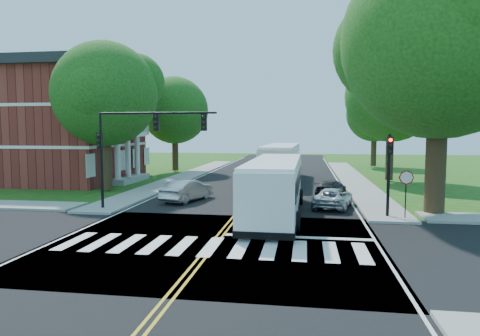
% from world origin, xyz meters
% --- Properties ---
extents(ground, '(140.00, 140.00, 0.00)m').
position_xyz_m(ground, '(0.00, 0.00, 0.00)').
color(ground, '#1C4812').
rests_on(ground, ground).
extents(road, '(14.00, 96.00, 0.01)m').
position_xyz_m(road, '(0.00, 18.00, 0.01)').
color(road, black).
rests_on(road, ground).
extents(cross_road, '(60.00, 12.00, 0.01)m').
position_xyz_m(cross_road, '(0.00, 0.00, 0.01)').
color(cross_road, black).
rests_on(cross_road, ground).
extents(center_line, '(0.36, 70.00, 0.01)m').
position_xyz_m(center_line, '(0.00, 22.00, 0.01)').
color(center_line, gold).
rests_on(center_line, road).
extents(edge_line_w, '(0.12, 70.00, 0.01)m').
position_xyz_m(edge_line_w, '(-6.80, 22.00, 0.01)').
color(edge_line_w, silver).
rests_on(edge_line_w, road).
extents(edge_line_e, '(0.12, 70.00, 0.01)m').
position_xyz_m(edge_line_e, '(6.80, 22.00, 0.01)').
color(edge_line_e, silver).
rests_on(edge_line_e, road).
extents(crosswalk, '(12.60, 3.00, 0.01)m').
position_xyz_m(crosswalk, '(0.00, -0.50, 0.02)').
color(crosswalk, silver).
rests_on(crosswalk, road).
extents(stop_bar, '(6.60, 0.40, 0.01)m').
position_xyz_m(stop_bar, '(3.50, 1.60, 0.02)').
color(stop_bar, silver).
rests_on(stop_bar, road).
extents(sidewalk_nw, '(2.60, 40.00, 0.15)m').
position_xyz_m(sidewalk_nw, '(-8.30, 25.00, 0.07)').
color(sidewalk_nw, gray).
rests_on(sidewalk_nw, ground).
extents(sidewalk_ne, '(2.60, 40.00, 0.15)m').
position_xyz_m(sidewalk_ne, '(8.30, 25.00, 0.07)').
color(sidewalk_ne, gray).
rests_on(sidewalk_ne, ground).
extents(tree_ne_big, '(10.80, 10.80, 14.91)m').
position_xyz_m(tree_ne_big, '(11.00, 8.00, 9.62)').
color(tree_ne_big, '#352315').
rests_on(tree_ne_big, ground).
extents(tree_west_near, '(8.00, 8.00, 11.40)m').
position_xyz_m(tree_west_near, '(-11.50, 14.00, 7.53)').
color(tree_west_near, '#352315').
rests_on(tree_west_near, ground).
extents(tree_west_far, '(7.60, 7.60, 10.67)m').
position_xyz_m(tree_west_far, '(-11.00, 30.00, 7.00)').
color(tree_west_far, '#352315').
rests_on(tree_west_far, ground).
extents(tree_east_mid, '(8.40, 8.40, 11.93)m').
position_xyz_m(tree_east_mid, '(11.50, 24.00, 7.86)').
color(tree_east_mid, '#352315').
rests_on(tree_east_mid, ground).
extents(tree_east_far, '(7.20, 7.20, 10.34)m').
position_xyz_m(tree_east_far, '(12.50, 40.00, 6.86)').
color(tree_east_far, '#352315').
rests_on(tree_east_far, ground).
extents(brick_building, '(20.00, 13.00, 10.80)m').
position_xyz_m(brick_building, '(-21.95, 20.00, 5.42)').
color(brick_building, maroon).
rests_on(brick_building, ground).
extents(signal_nw, '(7.15, 0.46, 5.66)m').
position_xyz_m(signal_nw, '(-5.86, 6.43, 4.38)').
color(signal_nw, black).
rests_on(signal_nw, ground).
extents(signal_ne, '(0.30, 0.46, 4.40)m').
position_xyz_m(signal_ne, '(8.20, 6.44, 2.96)').
color(signal_ne, black).
rests_on(signal_ne, ground).
extents(stop_sign, '(0.76, 0.08, 2.53)m').
position_xyz_m(stop_sign, '(9.00, 5.98, 2.03)').
color(stop_sign, black).
rests_on(stop_sign, ground).
extents(bus_lead, '(3.03, 12.13, 3.13)m').
position_xyz_m(bus_lead, '(2.12, 6.30, 1.67)').
color(bus_lead, white).
rests_on(bus_lead, road).
extents(bus_follow, '(3.47, 13.19, 3.40)m').
position_xyz_m(bus_follow, '(1.55, 22.53, 1.80)').
color(bus_follow, white).
rests_on(bus_follow, road).
extents(hatchback, '(2.77, 4.70, 1.46)m').
position_xyz_m(hatchback, '(-4.05, 10.32, 0.74)').
color(hatchback, '#B0B2B7').
rests_on(hatchback, road).
extents(suv, '(2.90, 4.67, 1.21)m').
position_xyz_m(suv, '(5.48, 9.34, 0.61)').
color(suv, silver).
rests_on(suv, road).
extents(dark_sedan, '(2.66, 4.24, 1.15)m').
position_xyz_m(dark_sedan, '(5.63, 14.20, 0.58)').
color(dark_sedan, black).
rests_on(dark_sedan, road).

